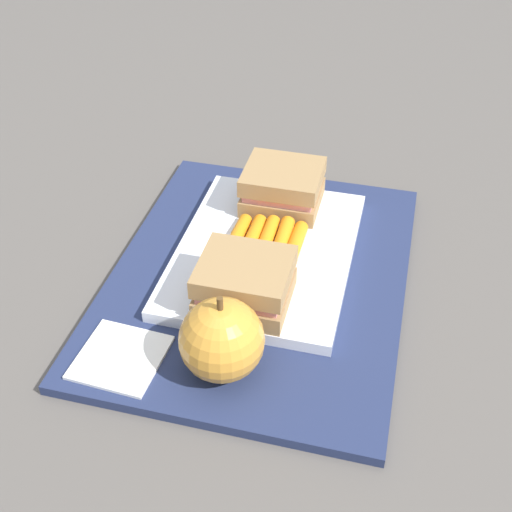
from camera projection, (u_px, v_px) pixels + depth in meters
name	position (u px, v px, depth m)	size (l,w,h in m)	color
ground_plane	(259.00, 281.00, 0.66)	(2.40, 2.40, 0.00)	#56514C
lunchbag_mat	(259.00, 277.00, 0.65)	(0.36, 0.28, 0.01)	navy
food_tray	(265.00, 253.00, 0.66)	(0.23, 0.17, 0.01)	white
sandwich_half_left	(283.00, 187.00, 0.71)	(0.07, 0.08, 0.04)	#9E7A4C
sandwich_half_right	(245.00, 283.00, 0.59)	(0.07, 0.08, 0.04)	#9E7A4C
carrot_sticks_bundle	(265.00, 243.00, 0.66)	(0.08, 0.07, 0.02)	orange
apple	(226.00, 341.00, 0.53)	(0.07, 0.07, 0.08)	gold
paper_napkin	(121.00, 357.00, 0.56)	(0.07, 0.07, 0.00)	white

